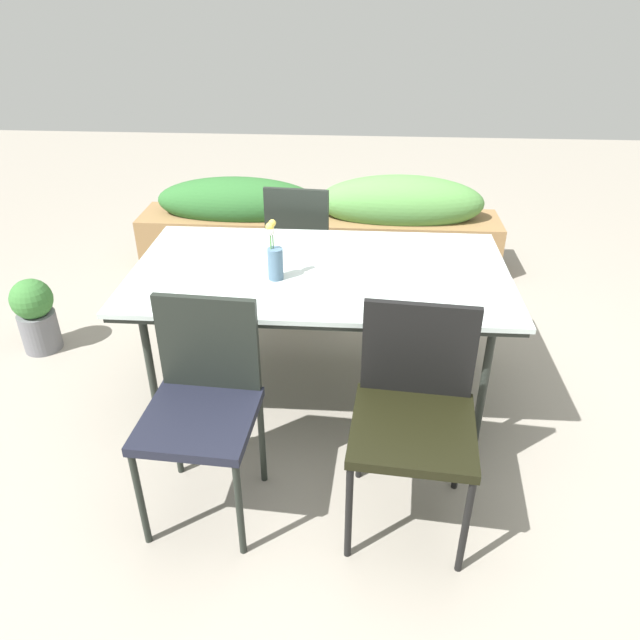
# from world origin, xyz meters

# --- Properties ---
(ground_plane) EXTENTS (12.00, 12.00, 0.00)m
(ground_plane) POSITION_xyz_m (0.00, 0.00, 0.00)
(ground_plane) COLOR gray
(dining_table) EXTENTS (1.85, 1.03, 0.73)m
(dining_table) POSITION_xyz_m (-0.04, 0.08, 0.69)
(dining_table) COLOR silver
(dining_table) RESTS_ON ground
(chair_near_left) EXTENTS (0.46, 0.46, 0.92)m
(chair_near_left) POSITION_xyz_m (-0.45, -0.73, 0.55)
(chair_near_left) COLOR black
(chair_near_left) RESTS_ON ground
(chair_far_side) EXTENTS (0.44, 0.44, 0.91)m
(chair_far_side) POSITION_xyz_m (-0.21, 0.89, 0.54)
(chair_far_side) COLOR black
(chair_far_side) RESTS_ON ground
(chair_near_right) EXTENTS (0.51, 0.51, 0.92)m
(chair_near_right) POSITION_xyz_m (0.39, -0.73, 0.54)
(chair_near_right) COLOR black
(chair_near_right) RESTS_ON ground
(flower_vase) EXTENTS (0.07, 0.07, 0.29)m
(flower_vase) POSITION_xyz_m (-0.24, -0.04, 0.84)
(flower_vase) COLOR slate
(flower_vase) RESTS_ON dining_table
(planter_box) EXTENTS (2.71, 0.47, 0.73)m
(planter_box) POSITION_xyz_m (-0.14, 1.68, 0.34)
(planter_box) COLOR olive
(planter_box) RESTS_ON ground
(potted_plant) EXTENTS (0.24, 0.24, 0.46)m
(potted_plant) POSITION_xyz_m (-1.76, 0.37, 0.24)
(potted_plant) COLOR slate
(potted_plant) RESTS_ON ground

